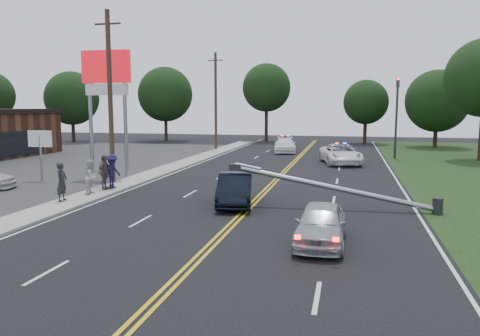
% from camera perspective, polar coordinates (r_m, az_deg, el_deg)
% --- Properties ---
extents(ground, '(120.00, 120.00, 0.00)m').
position_cam_1_polar(ground, '(14.36, -5.24, -11.07)').
color(ground, black).
rests_on(ground, ground).
extents(sidewalk, '(1.80, 70.00, 0.12)m').
position_cam_1_polar(sidewalk, '(26.59, -15.71, -2.50)').
color(sidewalk, '#9B968C').
rests_on(sidewalk, ground).
extents(centerline_yellow, '(0.36, 80.00, 0.00)m').
position_cam_1_polar(centerline_yellow, '(23.75, 2.39, -3.53)').
color(centerline_yellow, gold).
rests_on(centerline_yellow, ground).
extents(pylon_sign, '(3.20, 0.35, 8.00)m').
position_cam_1_polar(pylon_sign, '(30.75, -15.96, 9.93)').
color(pylon_sign, gray).
rests_on(pylon_sign, ground).
extents(small_sign, '(1.60, 0.14, 3.10)m').
position_cam_1_polar(small_sign, '(31.01, -23.18, 2.81)').
color(small_sign, gray).
rests_on(small_sign, ground).
extents(traffic_signal, '(0.28, 0.41, 7.05)m').
position_cam_1_polar(traffic_signal, '(43.08, 18.56, 6.69)').
color(traffic_signal, '#2D2D30').
rests_on(traffic_signal, ground).
extents(fallen_streetlight, '(9.36, 0.44, 1.91)m').
position_cam_1_polar(fallen_streetlight, '(21.22, 12.56, -2.55)').
color(fallen_streetlight, '#2D2D30').
rests_on(fallen_streetlight, ground).
extents(utility_pole_mid, '(1.60, 0.28, 10.00)m').
position_cam_1_polar(utility_pole_mid, '(28.35, -15.55, 8.32)').
color(utility_pole_mid, '#382619').
rests_on(utility_pole_mid, ground).
extents(utility_pole_far, '(1.60, 0.28, 10.00)m').
position_cam_1_polar(utility_pole_far, '(48.82, -2.98, 8.16)').
color(utility_pole_far, '#382619').
rests_on(utility_pole_far, ground).
extents(tree_4, '(6.69, 6.69, 8.87)m').
position_cam_1_polar(tree_4, '(62.90, -19.83, 7.99)').
color(tree_4, black).
rests_on(tree_4, ground).
extents(tree_5, '(7.09, 7.09, 9.61)m').
position_cam_1_polar(tree_5, '(62.40, -9.10, 8.85)').
color(tree_5, black).
rests_on(tree_5, ground).
extents(tree_6, '(6.18, 6.18, 9.99)m').
position_cam_1_polar(tree_6, '(60.84, 3.26, 9.74)').
color(tree_6, black).
rests_on(tree_6, ground).
extents(tree_7, '(5.36, 5.36, 7.71)m').
position_cam_1_polar(tree_7, '(58.86, 15.10, 7.75)').
color(tree_7, black).
rests_on(tree_7, ground).
extents(tree_8, '(6.84, 6.84, 8.54)m').
position_cam_1_polar(tree_8, '(56.16, 22.91, 7.53)').
color(tree_8, black).
rests_on(tree_8, ground).
extents(crashed_sedan, '(2.37, 4.63, 1.45)m').
position_cam_1_polar(crashed_sedan, '(21.80, -0.61, -2.61)').
color(crashed_sedan, black).
rests_on(crashed_sedan, ground).
extents(waiting_sedan, '(1.67, 4.03, 1.37)m').
position_cam_1_polar(waiting_sedan, '(15.91, 9.82, -6.72)').
color(waiting_sedan, '#AEB1B7').
rests_on(waiting_sedan, ground).
extents(emergency_a, '(3.84, 6.11, 1.57)m').
position_cam_1_polar(emergency_a, '(37.99, 12.16, 1.68)').
color(emergency_a, white).
rests_on(emergency_a, ground).
extents(emergency_b, '(2.74, 5.25, 1.45)m').
position_cam_1_polar(emergency_b, '(46.56, 5.50, 2.80)').
color(emergency_b, white).
rests_on(emergency_b, ground).
extents(bystander_a, '(0.49, 0.70, 1.84)m').
position_cam_1_polar(bystander_a, '(23.56, -20.89, -1.58)').
color(bystander_a, '#24252B').
rests_on(bystander_a, sidewalk).
extents(bystander_b, '(0.76, 0.92, 1.74)m').
position_cam_1_polar(bystander_b, '(25.12, -17.64, -1.01)').
color(bystander_b, '#BDBCC1').
rests_on(bystander_b, sidewalk).
extents(bystander_c, '(0.85, 1.28, 1.85)m').
position_cam_1_polar(bystander_c, '(26.36, -15.29, -0.41)').
color(bystander_c, '#1A193F').
rests_on(bystander_c, sidewalk).
extents(bystander_d, '(0.46, 1.10, 1.88)m').
position_cam_1_polar(bystander_d, '(26.11, -16.22, -0.48)').
color(bystander_d, '#594F47').
rests_on(bystander_d, sidewalk).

